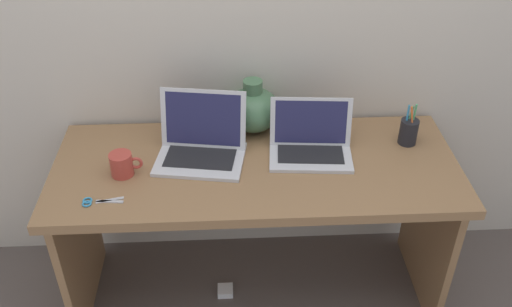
{
  "coord_description": "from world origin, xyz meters",
  "views": [
    {
      "loc": [
        -0.09,
        -1.76,
        2.03
      ],
      "look_at": [
        0.0,
        0.0,
        0.78
      ],
      "focal_mm": 39.3,
      "sensor_mm": 36.0,
      "label": 1
    }
  ],
  "objects": [
    {
      "name": "green_vase",
      "position": [
        0.0,
        0.26,
        0.82
      ],
      "size": [
        0.23,
        0.23,
        0.23
      ],
      "color": "#47704C",
      "rests_on": "desk"
    },
    {
      "name": "laptop_left",
      "position": [
        -0.21,
        0.08,
        0.79
      ],
      "size": [
        0.38,
        0.3,
        0.25
      ],
      "color": "silver",
      "rests_on": "desk"
    },
    {
      "name": "power_brick",
      "position": [
        -0.14,
        -0.01,
        0.01
      ],
      "size": [
        0.07,
        0.07,
        0.03
      ],
      "primitive_type": "cube",
      "color": "white",
      "rests_on": "ground"
    },
    {
      "name": "ground_plane",
      "position": [
        0.0,
        0.0,
        0.0
      ],
      "size": [
        6.0,
        6.0,
        0.0
      ],
      "primitive_type": "plane",
      "color": "#564C47"
    },
    {
      "name": "back_wall",
      "position": [
        0.0,
        0.36,
        1.2
      ],
      "size": [
        4.4,
        0.04,
        2.4
      ],
      "primitive_type": "cube",
      "color": "beige",
      "rests_on": "ground"
    },
    {
      "name": "desk",
      "position": [
        0.0,
        0.0,
        0.58
      ],
      "size": [
        1.59,
        0.64,
        0.73
      ],
      "color": "olive",
      "rests_on": "ground"
    },
    {
      "name": "pen_cup",
      "position": [
        0.63,
        0.12,
        0.78
      ],
      "size": [
        0.07,
        0.07,
        0.18
      ],
      "color": "black",
      "rests_on": "desk"
    },
    {
      "name": "laptop_right",
      "position": [
        0.22,
        0.07,
        0.78
      ],
      "size": [
        0.34,
        0.24,
        0.21
      ],
      "color": "silver",
      "rests_on": "desk"
    },
    {
      "name": "coffee_mug",
      "position": [
        -0.51,
        -0.04,
        0.77
      ],
      "size": [
        0.12,
        0.09,
        0.09
      ],
      "color": "#B23D33",
      "rests_on": "desk"
    },
    {
      "name": "scissors",
      "position": [
        -0.59,
        -0.2,
        0.73
      ],
      "size": [
        0.15,
        0.05,
        0.01
      ],
      "color": "#B7B7BC",
      "rests_on": "desk"
    }
  ]
}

